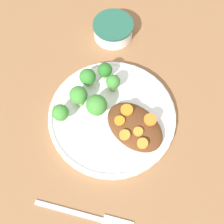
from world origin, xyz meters
name	(u,v)px	position (x,y,z in m)	size (l,w,h in m)	color
ground_plane	(112,118)	(0.00, 0.00, 0.00)	(4.00, 4.00, 0.00)	#8C603D
plate	(112,116)	(0.00, 0.00, 0.01)	(0.29, 0.29, 0.02)	white
dip_bowl	(113,29)	(0.17, -0.17, 0.02)	(0.10, 0.10, 0.04)	white
stew_mound	(135,127)	(-0.06, -0.01, 0.03)	(0.14, 0.09, 0.03)	#5B3319
broccoli_floret_0	(79,96)	(0.07, 0.03, 0.05)	(0.04, 0.04, 0.06)	#759E51
broccoli_floret_1	(97,105)	(0.03, 0.02, 0.05)	(0.05, 0.05, 0.06)	#759E51
broccoli_floret_2	(61,113)	(0.07, 0.09, 0.05)	(0.04, 0.04, 0.05)	#759E51
broccoli_floret_3	(105,70)	(0.08, -0.06, 0.05)	(0.03, 0.03, 0.05)	#7FA85B
broccoli_floret_4	(88,77)	(0.10, -0.02, 0.05)	(0.04, 0.04, 0.05)	#7FA85B
broccoli_floret_5	(113,82)	(0.05, -0.05, 0.05)	(0.03, 0.03, 0.05)	#759E51
carrot_slice_0	(150,120)	(-0.08, -0.04, 0.05)	(0.03, 0.03, 0.01)	orange
carrot_slice_1	(138,132)	(-0.08, 0.00, 0.05)	(0.02, 0.02, 0.00)	orange
carrot_slice_2	(143,143)	(-0.10, 0.01, 0.05)	(0.02, 0.02, 0.01)	orange
carrot_slice_3	(127,110)	(-0.03, -0.02, 0.05)	(0.03, 0.03, 0.01)	orange
carrot_slice_4	(120,121)	(-0.03, 0.01, 0.05)	(0.02, 0.02, 0.01)	orange
carrot_slice_5	(125,135)	(-0.06, 0.03, 0.05)	(0.02, 0.02, 0.01)	orange
fork	(93,218)	(-0.13, 0.18, 0.00)	(0.19, 0.12, 0.01)	silver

